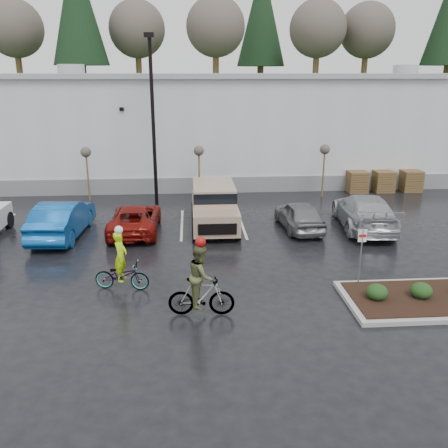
{
  "coord_description": "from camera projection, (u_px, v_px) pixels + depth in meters",
  "views": [
    {
      "loc": [
        -2.01,
        -14.68,
        7.26
      ],
      "look_at": [
        -0.68,
        3.88,
        1.3
      ],
      "focal_mm": 38.0,
      "sensor_mm": 36.0,
      "label": 1
    }
  ],
  "objects": [
    {
      "name": "car_grey",
      "position": [
        299.0,
        215.0,
        22.85
      ],
      "size": [
        1.96,
        4.2,
        1.39
      ],
      "primitive_type": "imported",
      "rotation": [
        0.0,
        0.0,
        3.22
      ],
      "color": "slate",
      "rests_on": "ground"
    },
    {
      "name": "sapling_mid",
      "position": [
        199.0,
        154.0,
        27.71
      ],
      "size": [
        0.6,
        0.6,
        3.2
      ],
      "color": "#533721",
      "rests_on": "ground"
    },
    {
      "name": "pallet_stack_a",
      "position": [
        357.0,
        182.0,
        29.97
      ],
      "size": [
        1.2,
        1.2,
        1.35
      ],
      "primitive_type": "cube",
      "color": "#533721",
      "rests_on": "ground"
    },
    {
      "name": "wooded_ridge",
      "position": [
        206.0,
        109.0,
        58.13
      ],
      "size": [
        80.0,
        25.0,
        6.0
      ],
      "primitive_type": "cube",
      "color": "#213A18",
      "rests_on": "ground"
    },
    {
      "name": "ground",
      "position": [
        252.0,
        294.0,
        16.3
      ],
      "size": [
        120.0,
        120.0,
        0.0
      ],
      "primitive_type": "plane",
      "color": "black",
      "rests_on": "ground"
    },
    {
      "name": "pallet_stack_c",
      "position": [
        411.0,
        181.0,
        30.21
      ],
      "size": [
        1.2,
        1.2,
        1.35
      ],
      "primitive_type": "cube",
      "color": "#533721",
      "rests_on": "ground"
    },
    {
      "name": "car_blue",
      "position": [
        62.0,
        219.0,
        21.79
      ],
      "size": [
        2.09,
        5.24,
        1.7
      ],
      "primitive_type": "imported",
      "rotation": [
        0.0,
        0.0,
        3.08
      ],
      "color": "#0E4B9B",
      "rests_on": "ground"
    },
    {
      "name": "sapling_west",
      "position": [
        86.0,
        155.0,
        27.27
      ],
      "size": [
        0.6,
        0.6,
        3.2
      ],
      "color": "#533721",
      "rests_on": "ground"
    },
    {
      "name": "suv_tan",
      "position": [
        214.0,
        207.0,
        22.93
      ],
      "size": [
        2.2,
        5.1,
        2.06
      ],
      "primitive_type": null,
      "color": "tan",
      "rests_on": "ground"
    },
    {
      "name": "shrub_b",
      "position": [
        421.0,
        291.0,
        15.6
      ],
      "size": [
        0.7,
        0.7,
        0.52
      ],
      "primitive_type": "ellipsoid",
      "color": "black",
      "rests_on": "curb_island"
    },
    {
      "name": "car_far_silver",
      "position": [
        364.0,
        211.0,
        23.01
      ],
      "size": [
        2.95,
        5.94,
        1.66
      ],
      "primitive_type": "imported",
      "rotation": [
        0.0,
        0.0,
        3.03
      ],
      "color": "#B0B5B8",
      "rests_on": "ground"
    },
    {
      "name": "shrub_a",
      "position": [
        377.0,
        292.0,
        15.5
      ],
      "size": [
        0.7,
        0.7,
        0.52
      ],
      "primitive_type": "ellipsoid",
      "color": "black",
      "rests_on": "curb_island"
    },
    {
      "name": "fire_lane_sign",
      "position": [
        361.0,
        251.0,
        16.32
      ],
      "size": [
        0.3,
        0.05,
        2.2
      ],
      "color": "gray",
      "rests_on": "ground"
    },
    {
      "name": "sapling_east",
      "position": [
        325.0,
        152.0,
        28.22
      ],
      "size": [
        0.6,
        0.6,
        3.2
      ],
      "color": "#533721",
      "rests_on": "ground"
    },
    {
      "name": "cyclist_hivis",
      "position": [
        122.0,
        270.0,
        16.45
      ],
      "size": [
        2.01,
        0.99,
        2.33
      ],
      "rotation": [
        0.0,
        0.0,
        1.4
      ],
      "color": "#3F3F44",
      "rests_on": "ground"
    },
    {
      "name": "warehouse",
      "position": [
        216.0,
        122.0,
        36.07
      ],
      "size": [
        60.5,
        15.5,
        7.2
      ],
      "color": "silver",
      "rests_on": "ground"
    },
    {
      "name": "cyclist_olive",
      "position": [
        201.0,
        288.0,
        14.62
      ],
      "size": [
        2.03,
        0.99,
        2.59
      ],
      "rotation": [
        0.0,
        0.0,
        1.51
      ],
      "color": "#3F3F44",
      "rests_on": "ground"
    },
    {
      "name": "car_red",
      "position": [
        135.0,
        219.0,
        22.43
      ],
      "size": [
        2.23,
        4.79,
        1.33
      ],
      "primitive_type": "imported",
      "rotation": [
        0.0,
        0.0,
        3.14
      ],
      "color": "maroon",
      "rests_on": "ground"
    },
    {
      "name": "lamppost",
      "position": [
        152.0,
        103.0,
        25.69
      ],
      "size": [
        0.5,
        1.0,
        9.22
      ],
      "color": "black",
      "rests_on": "ground"
    },
    {
      "name": "pallet_stack_b",
      "position": [
        383.0,
        181.0,
        30.09
      ],
      "size": [
        1.2,
        1.2,
        1.35
      ],
      "primitive_type": "cube",
      "color": "#533721",
      "rests_on": "ground"
    }
  ]
}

